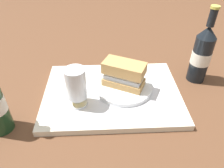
# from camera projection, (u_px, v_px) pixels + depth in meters

# --- Properties ---
(ground_plane) EXTENTS (3.00, 3.00, 0.00)m
(ground_plane) POSITION_uv_depth(u_px,v_px,m) (112.00, 96.00, 0.72)
(ground_plane) COLOR brown
(tray) EXTENTS (0.44, 0.32, 0.02)m
(tray) POSITION_uv_depth(u_px,v_px,m) (112.00, 94.00, 0.72)
(tray) COLOR beige
(tray) RESTS_ON ground_plane
(placemat) EXTENTS (0.38, 0.27, 0.00)m
(placemat) POSITION_uv_depth(u_px,v_px,m) (112.00, 91.00, 0.71)
(placemat) COLOR silver
(placemat) RESTS_ON tray
(plate) EXTENTS (0.19, 0.19, 0.01)m
(plate) POSITION_uv_depth(u_px,v_px,m) (123.00, 86.00, 0.72)
(plate) COLOR white
(plate) RESTS_ON placemat
(sandwich) EXTENTS (0.14, 0.11, 0.08)m
(sandwich) POSITION_uv_depth(u_px,v_px,m) (123.00, 74.00, 0.69)
(sandwich) COLOR tan
(sandwich) RESTS_ON plate
(beer_glass) EXTENTS (0.06, 0.06, 0.12)m
(beer_glass) POSITION_uv_depth(u_px,v_px,m) (76.00, 86.00, 0.62)
(beer_glass) COLOR silver
(beer_glass) RESTS_ON placemat
(second_bottle) EXTENTS (0.07, 0.07, 0.27)m
(second_bottle) POSITION_uv_depth(u_px,v_px,m) (202.00, 54.00, 0.74)
(second_bottle) COLOR black
(second_bottle) RESTS_ON ground_plane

